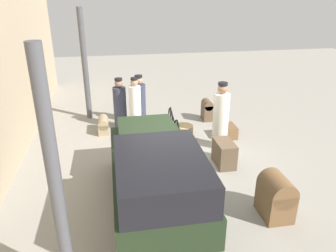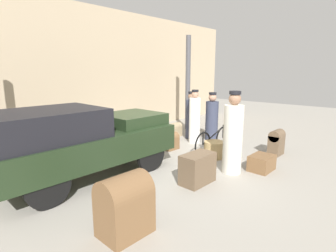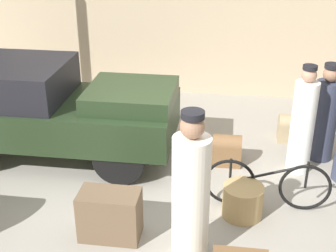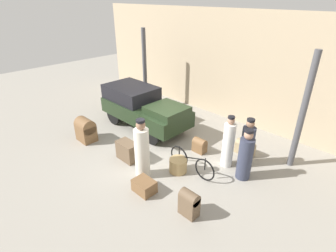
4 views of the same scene
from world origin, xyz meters
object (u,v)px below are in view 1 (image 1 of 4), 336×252
(porter_with_bicycle, at_px, (221,118))
(trunk_barrel_dark, at_px, (276,196))
(truck, at_px, (155,171))
(bicycle, at_px, (174,125))
(wicker_basket, at_px, (184,133))
(suitcase_small_leather, at_px, (138,138))
(conductor_in_dark_uniform, at_px, (120,106))
(porter_lifting_near_truck, at_px, (135,107))
(suitcase_black_upright, at_px, (103,125))
(trunk_large_brown, at_px, (207,109))
(trunk_wicker_pale, at_px, (224,153))
(suitcase_tan_flat, at_px, (227,131))
(porter_carrying_trunk, at_px, (139,102))

(porter_with_bicycle, distance_m, trunk_barrel_dark, 3.18)
(truck, relative_size, porter_with_bicycle, 2.04)
(bicycle, bearing_deg, wicker_basket, -142.86)
(porter_with_bicycle, relative_size, suitcase_small_leather, 3.67)
(truck, distance_m, conductor_in_dark_uniform, 4.50)
(porter_with_bicycle, distance_m, porter_lifting_near_truck, 2.70)
(truck, bearing_deg, suitcase_small_leather, 1.57)
(bicycle, bearing_deg, suitcase_small_leather, 116.93)
(conductor_in_dark_uniform, bearing_deg, suitcase_black_upright, 120.24)
(trunk_large_brown, height_order, trunk_wicker_pale, trunk_large_brown)
(trunk_large_brown, bearing_deg, suitcase_black_upright, 97.45)
(suitcase_small_leather, height_order, suitcase_black_upright, suitcase_small_leather)
(trunk_wicker_pale, bearing_deg, conductor_in_dark_uniform, 40.30)
(wicker_basket, xyz_separation_m, suitcase_tan_flat, (-0.03, -1.36, -0.04))
(suitcase_small_leather, relative_size, suitcase_tan_flat, 0.84)
(porter_lifting_near_truck, bearing_deg, conductor_in_dark_uniform, 48.19)
(porter_lifting_near_truck, xyz_separation_m, suitcase_black_upright, (0.08, 1.01, -0.54))
(bicycle, distance_m, trunk_wicker_pale, 2.18)
(porter_with_bicycle, relative_size, porter_lifting_near_truck, 1.09)
(suitcase_black_upright, bearing_deg, trunk_barrel_dark, -144.70)
(porter_carrying_trunk, height_order, suitcase_black_upright, porter_carrying_trunk)
(porter_lifting_near_truck, bearing_deg, suitcase_tan_flat, -108.50)
(trunk_wicker_pale, bearing_deg, trunk_large_brown, -8.29)
(porter_with_bicycle, relative_size, trunk_large_brown, 2.64)
(suitcase_small_leather, xyz_separation_m, suitcase_tan_flat, (0.22, -2.73, -0.08))
(porter_lifting_near_truck, xyz_separation_m, suitcase_tan_flat, (-0.91, -2.71, -0.61))
(suitcase_small_leather, height_order, suitcase_tan_flat, suitcase_small_leather)
(porter_lifting_near_truck, bearing_deg, wicker_basket, -122.86)
(suitcase_black_upright, xyz_separation_m, trunk_large_brown, (0.46, -3.49, 0.13))
(trunk_large_brown, distance_m, suitcase_tan_flat, 1.47)
(trunk_wicker_pale, bearing_deg, suitcase_tan_flat, -22.57)
(bicycle, distance_m, porter_lifting_near_truck, 1.31)
(suitcase_small_leather, bearing_deg, suitcase_tan_flat, -85.45)
(wicker_basket, relative_size, suitcase_tan_flat, 0.90)
(bicycle, relative_size, conductor_in_dark_uniform, 1.06)
(suitcase_small_leather, xyz_separation_m, suitcase_black_upright, (1.20, 0.99, -0.01))
(porter_carrying_trunk, bearing_deg, conductor_in_dark_uniform, 115.32)
(bicycle, bearing_deg, porter_with_bicycle, -129.85)
(bicycle, xyz_separation_m, suitcase_tan_flat, (-0.36, -1.60, -0.18))
(conductor_in_dark_uniform, xyz_separation_m, suitcase_tan_flat, (-1.31, -3.16, -0.56))
(trunk_large_brown, bearing_deg, wicker_basket, 141.33)
(conductor_in_dark_uniform, distance_m, trunk_barrel_dark, 5.79)
(suitcase_small_leather, xyz_separation_m, trunk_wicker_pale, (-1.40, -2.06, 0.06))
(wicker_basket, bearing_deg, conductor_in_dark_uniform, 54.68)
(bicycle, xyz_separation_m, wicker_basket, (-0.32, -0.24, -0.14))
(porter_carrying_trunk, xyz_separation_m, trunk_large_brown, (-0.17, -2.29, -0.35))
(bicycle, distance_m, porter_carrying_trunk, 1.60)
(porter_with_bicycle, height_order, porter_lifting_near_truck, porter_with_bicycle)
(suitcase_small_leather, bearing_deg, trunk_large_brown, -56.44)
(truck, xyz_separation_m, suitcase_black_upright, (4.14, 1.07, -0.65))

